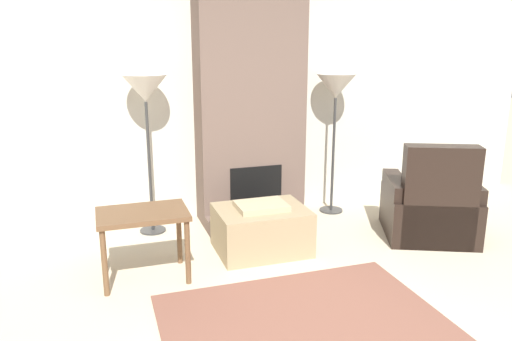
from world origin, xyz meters
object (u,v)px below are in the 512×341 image
(floor_lamp_left, at_px, (145,94))
(floor_lamp_right, at_px, (336,91))
(ottoman, at_px, (261,229))
(side_table, at_px, (143,222))
(armchair, at_px, (431,209))

(floor_lamp_left, xyz_separation_m, floor_lamp_right, (2.02, 0.00, -0.03))
(ottoman, height_order, floor_lamp_right, floor_lamp_right)
(floor_lamp_right, bearing_deg, floor_lamp_left, 180.00)
(side_table, xyz_separation_m, floor_lamp_right, (2.20, 1.04, 0.88))
(floor_lamp_right, bearing_deg, armchair, -60.99)
(side_table, relative_size, floor_lamp_right, 0.46)
(ottoman, bearing_deg, floor_lamp_left, 138.08)
(armchair, relative_size, floor_lamp_right, 0.70)
(side_table, bearing_deg, floor_lamp_right, 25.29)
(armchair, relative_size, floor_lamp_left, 0.69)
(floor_lamp_left, height_order, floor_lamp_right, floor_lamp_left)
(ottoman, distance_m, armchair, 1.70)
(floor_lamp_left, bearing_deg, side_table, -99.70)
(ottoman, xyz_separation_m, armchair, (1.68, -0.21, 0.08))
(ottoman, xyz_separation_m, side_table, (-1.08, -0.23, 0.28))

